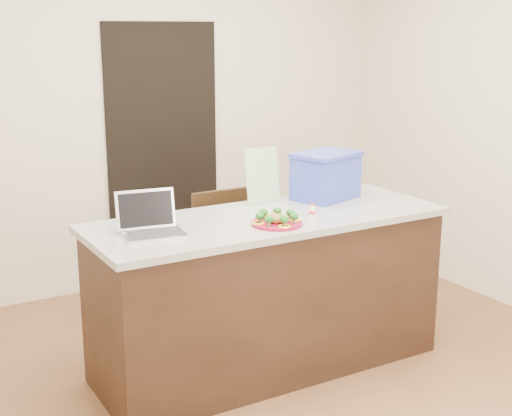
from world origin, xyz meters
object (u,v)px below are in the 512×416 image
napkin (269,225)px  yogurt_bottle (312,211)px  plate (277,223)px  chair (227,251)px  laptop (150,222)px  island (268,292)px  blue_box (326,175)px

napkin → yogurt_bottle: yogurt_bottle is taller
plate → napkin: plate is taller
yogurt_bottle → chair: (-0.13, 0.79, -0.43)m
napkin → laptop: bearing=164.1°
plate → yogurt_bottle: 0.27m
island → plate: (-0.06, -0.19, 0.47)m
plate → chair: (0.14, 0.84, -0.41)m
plate → chair: bearing=80.5°
laptop → chair: bearing=48.3°
chair → yogurt_bottle: bearing=-82.6°
island → laptop: 0.88m
island → laptop: bearing=179.6°
island → blue_box: size_ratio=4.42×
island → chair: island is taller
napkin → chair: size_ratio=0.15×
plate → napkin: 0.04m
laptop → chair: laptop is taller
plate → laptop: size_ratio=0.82×
plate → chair: size_ratio=0.30×
island → napkin: size_ratio=14.71×
island → napkin: (-0.09, -0.17, 0.46)m
plate → laptop: 0.68m
yogurt_bottle → island: bearing=147.7°
island → plate: size_ratio=7.45×
laptop → blue_box: bearing=17.1°
laptop → chair: size_ratio=0.37×
blue_box → chair: 0.85m
island → napkin: napkin is taller
plate → island: bearing=72.8°
blue_box → chair: bearing=116.3°
napkin → blue_box: blue_box is taller
napkin → chair: 0.94m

